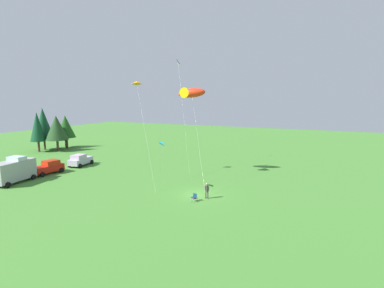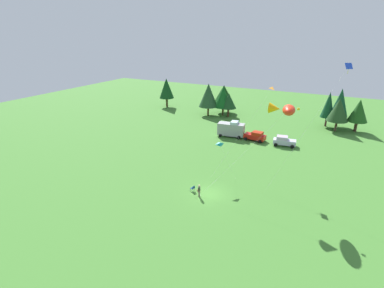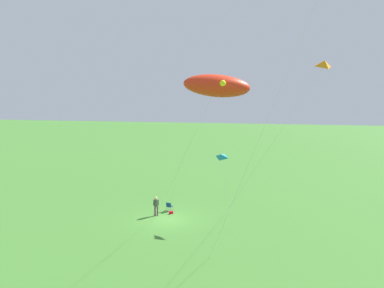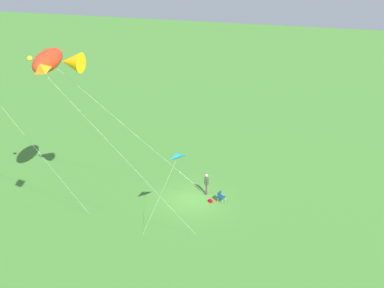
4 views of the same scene
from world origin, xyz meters
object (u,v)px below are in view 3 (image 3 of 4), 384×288
kite_delta_teal (221,156)px  kite_delta_orange (324,64)px  folding_chair (169,206)px  person_kite_flyer (156,205)px  backpack_on_grass (171,213)px  kite_large_fish (218,86)px

kite_delta_teal → kite_delta_orange: size_ratio=0.45×
folding_chair → kite_delta_teal: (1.92, 4.84, 5.18)m
person_kite_flyer → kite_delta_orange: size_ratio=0.13×
person_kite_flyer → kite_delta_orange: (5.56, 12.70, 11.86)m
person_kite_flyer → backpack_on_grass: person_kite_flyer is taller
kite_large_fish → kite_delta_teal: 10.17m
kite_large_fish → kite_delta_teal: kite_large_fish is taller
person_kite_flyer → folding_chair: (-1.38, 0.89, -0.53)m
kite_delta_teal → kite_large_fish: bearing=2.7°
person_kite_flyer → backpack_on_grass: bearing=-78.4°
backpack_on_grass → kite_delta_teal: bearing=75.3°
backpack_on_grass → kite_delta_teal: 7.26m
kite_delta_orange → kite_delta_teal: bearing=-125.8°
kite_delta_orange → folding_chair: bearing=-120.4°
kite_large_fish → kite_delta_teal: bearing=-177.3°
backpack_on_grass → kite_large_fish: bearing=27.4°
kite_large_fish → kite_delta_orange: bearing=116.4°
kite_large_fish → kite_delta_orange: size_ratio=0.93×
folding_chair → kite_large_fish: bearing=-135.3°
backpack_on_grass → kite_delta_orange: 18.27m
folding_chair → kite_delta_teal: bearing=-94.0°
folding_chair → kite_large_fish: (10.21, 5.23, 11.06)m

